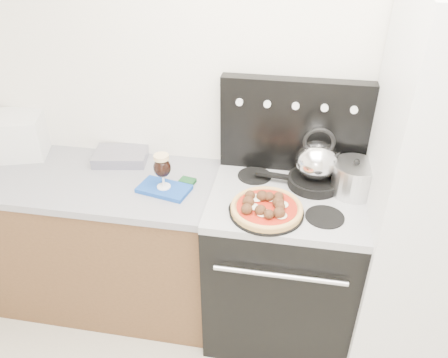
% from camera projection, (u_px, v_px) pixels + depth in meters
% --- Properties ---
extents(room_shell, '(3.52, 3.01, 2.52)m').
position_uv_depth(room_shell, '(252.00, 269.00, 1.26)').
color(room_shell, beige).
rests_on(room_shell, ground).
extents(base_cabinet, '(1.45, 0.60, 0.86)m').
position_uv_depth(base_cabinet, '(95.00, 242.00, 2.61)').
color(base_cabinet, brown).
rests_on(base_cabinet, ground).
extents(countertop, '(1.48, 0.63, 0.04)m').
position_uv_depth(countertop, '(82.00, 179.00, 2.37)').
color(countertop, gray).
rests_on(countertop, base_cabinet).
extents(stove_body, '(0.76, 0.65, 0.88)m').
position_uv_depth(stove_body, '(280.00, 266.00, 2.42)').
color(stove_body, black).
rests_on(stove_body, ground).
extents(cooktop, '(0.76, 0.65, 0.04)m').
position_uv_depth(cooktop, '(287.00, 199.00, 2.17)').
color(cooktop, '#ADADB2').
rests_on(cooktop, stove_body).
extents(backguard, '(0.76, 0.08, 0.50)m').
position_uv_depth(backguard, '(294.00, 126.00, 2.26)').
color(backguard, black).
rests_on(backguard, cooktop).
extents(fridge, '(0.64, 0.68, 1.90)m').
position_uv_depth(fridge, '(439.00, 208.00, 2.02)').
color(fridge, silver).
rests_on(fridge, ground).
extents(toaster_oven, '(0.44, 0.38, 0.24)m').
position_uv_depth(toaster_oven, '(11.00, 135.00, 2.50)').
color(toaster_oven, silver).
rests_on(toaster_oven, countertop).
extents(foil_sheet, '(0.32, 0.26, 0.06)m').
position_uv_depth(foil_sheet, '(121.00, 156.00, 2.48)').
color(foil_sheet, '#B0AFC9').
rests_on(foil_sheet, countertop).
extents(oven_mitt, '(0.29, 0.20, 0.02)m').
position_uv_depth(oven_mitt, '(164.00, 189.00, 2.23)').
color(oven_mitt, '#1744A2').
rests_on(oven_mitt, countertop).
extents(beer_glass, '(0.11, 0.11, 0.19)m').
position_uv_depth(beer_glass, '(163.00, 171.00, 2.17)').
color(beer_glass, black).
rests_on(beer_glass, oven_mitt).
extents(pizza_pan, '(0.40, 0.40, 0.01)m').
position_uv_depth(pizza_pan, '(266.00, 212.00, 2.04)').
color(pizza_pan, black).
rests_on(pizza_pan, cooktop).
extents(pizza, '(0.41, 0.41, 0.05)m').
position_uv_depth(pizza, '(267.00, 207.00, 2.02)').
color(pizza, tan).
rests_on(pizza, pizza_pan).
extents(skillet, '(0.30, 0.30, 0.05)m').
position_uv_depth(skillet, '(314.00, 181.00, 2.23)').
color(skillet, black).
rests_on(skillet, cooktop).
extents(tea_kettle, '(0.26, 0.26, 0.23)m').
position_uv_depth(tea_kettle, '(317.00, 158.00, 2.15)').
color(tea_kettle, silver).
rests_on(tea_kettle, skillet).
extents(stock_pot, '(0.24, 0.24, 0.16)m').
position_uv_depth(stock_pot, '(354.00, 179.00, 2.14)').
color(stock_pot, silver).
rests_on(stock_pot, cooktop).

